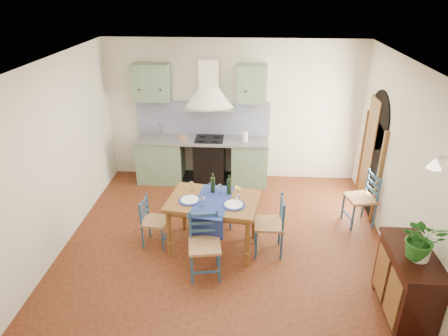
{
  "coord_description": "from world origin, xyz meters",
  "views": [
    {
      "loc": [
        0.33,
        -5.1,
        3.79
      ],
      "look_at": [
        -0.03,
        0.3,
        1.2
      ],
      "focal_mm": 32.0,
      "sensor_mm": 36.0,
      "label": 1
    }
  ],
  "objects": [
    {
      "name": "chair_spare",
      "position": [
        2.23,
        0.8,
        0.48
      ],
      "size": [
        0.52,
        0.52,
        0.93
      ],
      "color": "navy",
      "rests_on": "ground"
    },
    {
      "name": "left_wall",
      "position": [
        -2.5,
        0.0,
        1.4
      ],
      "size": [
        0.04,
        5.0,
        2.8
      ],
      "primitive_type": "cube",
      "color": "beige",
      "rests_on": "ground"
    },
    {
      "name": "chair_near",
      "position": [
        -0.24,
        -0.65,
        0.48
      ],
      "size": [
        0.5,
        0.5,
        0.93
      ],
      "color": "navy",
      "rests_on": "ground"
    },
    {
      "name": "sideboard",
      "position": [
        2.26,
        -1.25,
        0.51
      ],
      "size": [
        0.5,
        1.05,
        0.94
      ],
      "color": "black",
      "rests_on": "ground"
    },
    {
      "name": "floor",
      "position": [
        0.0,
        0.0,
        0.0
      ],
      "size": [
        5.0,
        5.0,
        0.0
      ],
      "primitive_type": "plane",
      "color": "#40150D",
      "rests_on": "ground"
    },
    {
      "name": "chair_right",
      "position": [
        0.69,
        -0.08,
        0.48
      ],
      "size": [
        0.44,
        0.44,
        0.93
      ],
      "color": "navy",
      "rests_on": "ground"
    },
    {
      "name": "back_wall",
      "position": [
        -0.47,
        2.29,
        1.05
      ],
      "size": [
        5.0,
        0.96,
        2.8
      ],
      "color": "beige",
      "rests_on": "ground"
    },
    {
      "name": "chair_left",
      "position": [
        -1.1,
        -0.01,
        0.41
      ],
      "size": [
        0.4,
        0.4,
        0.79
      ],
      "color": "navy",
      "rests_on": "ground"
    },
    {
      "name": "potted_plant",
      "position": [
        2.27,
        -1.33,
        1.19
      ],
      "size": [
        0.53,
        0.49,
        0.51
      ],
      "primitive_type": "imported",
      "rotation": [
        0.0,
        0.0,
        -0.23
      ],
      "color": "#1E5E1B",
      "rests_on": "sideboard"
    },
    {
      "name": "chair_far",
      "position": [
        -0.09,
        0.6,
        0.44
      ],
      "size": [
        0.42,
        0.42,
        0.84
      ],
      "color": "navy",
      "rests_on": "ground"
    },
    {
      "name": "ceiling",
      "position": [
        0.0,
        0.0,
        2.8
      ],
      "size": [
        5.0,
        5.0,
        0.01
      ],
      "primitive_type": "cube",
      "color": "silver",
      "rests_on": "back_wall"
    },
    {
      "name": "right_wall",
      "position": [
        2.5,
        0.28,
        1.34
      ],
      "size": [
        0.26,
        5.0,
        2.8
      ],
      "color": "beige",
      "rests_on": "ground"
    },
    {
      "name": "dining_table",
      "position": [
        -0.17,
        -0.02,
        0.74
      ],
      "size": [
        1.42,
        1.1,
        1.15
      ],
      "color": "brown",
      "rests_on": "ground"
    }
  ]
}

